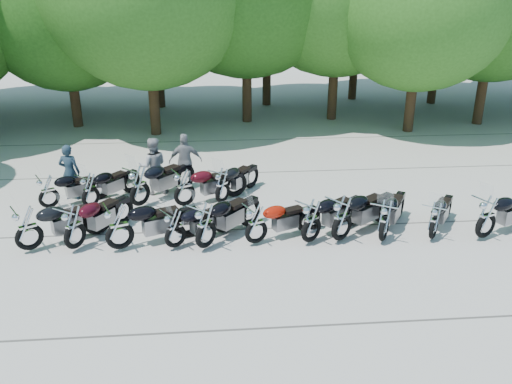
{
  "coord_description": "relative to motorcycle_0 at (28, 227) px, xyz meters",
  "views": [
    {
      "loc": [
        -1.11,
        -11.91,
        6.6
      ],
      "look_at": [
        0.0,
        1.5,
        1.1
      ],
      "focal_mm": 38.0,
      "sensor_mm": 36.0,
      "label": 1
    }
  ],
  "objects": [
    {
      "name": "motorcycle_8",
      "position": [
        9.03,
        -0.22,
        -0.03
      ],
      "size": [
        1.82,
        2.35,
        1.32
      ],
      "primitive_type": null,
      "rotation": [
        0.0,
        0.0,
        2.59
      ],
      "color": "black",
      "rests_on": "ground"
    },
    {
      "name": "rider_0",
      "position": [
        0.25,
        3.46,
        0.19
      ],
      "size": [
        0.7,
        0.52,
        1.76
      ],
      "primitive_type": "imported",
      "rotation": [
        0.0,
        0.0,
        2.98
      ],
      "color": "#1B2C39",
      "rests_on": "ground"
    },
    {
      "name": "motorcycle_14",
      "position": [
        3.78,
        2.48,
        -0.02
      ],
      "size": [
        2.46,
        1.69,
        1.35
      ],
      "primitive_type": null,
      "rotation": [
        0.0,
        0.0,
        2.02
      ],
      "color": "#3D0810",
      "rests_on": "ground"
    },
    {
      "name": "rider_1",
      "position": [
        2.76,
        3.72,
        0.23
      ],
      "size": [
        0.96,
        0.78,
        1.83
      ],
      "primitive_type": "imported",
      "rotation": [
        0.0,
        0.0,
        3.25
      ],
      "color": "#959497",
      "rests_on": "ground"
    },
    {
      "name": "motorcycle_0",
      "position": [
        0.0,
        0.0,
        0.0
      ],
      "size": [
        2.47,
        1.9,
        1.38
      ],
      "primitive_type": null,
      "rotation": [
        0.0,
        0.0,
        2.12
      ],
      "color": "black",
      "rests_on": "ground"
    },
    {
      "name": "motorcycle_1",
      "position": [
        1.12,
        -0.0,
        -0.0
      ],
      "size": [
        1.96,
        2.43,
        1.37
      ],
      "primitive_type": null,
      "rotation": [
        0.0,
        0.0,
        2.55
      ],
      "color": "black",
      "rests_on": "ground"
    },
    {
      "name": "motorcycle_7",
      "position": [
        7.93,
        -0.13,
        0.04
      ],
      "size": [
        2.51,
        2.17,
        1.45
      ],
      "primitive_type": null,
      "rotation": [
        0.0,
        0.0,
        2.22
      ],
      "color": "black",
      "rests_on": "ground"
    },
    {
      "name": "motorcycle_10",
      "position": [
        11.72,
        -0.3,
        0.0
      ],
      "size": [
        2.54,
        1.69,
        1.39
      ],
      "primitive_type": null,
      "rotation": [
        0.0,
        0.0,
        1.99
      ],
      "color": "black",
      "rests_on": "ground"
    },
    {
      "name": "motorcycle_9",
      "position": [
        10.37,
        -0.2,
        -0.09
      ],
      "size": [
        1.74,
        2.09,
        1.19
      ],
      "primitive_type": null,
      "rotation": [
        0.0,
        0.0,
        2.53
      ],
      "color": "black",
      "rests_on": "ground"
    },
    {
      "name": "motorcycle_12",
      "position": [
        0.99,
        2.63,
        -0.07
      ],
      "size": [
        1.92,
        2.13,
        1.25
      ],
      "primitive_type": null,
      "rotation": [
        0.0,
        0.0,
        2.45
      ],
      "color": "black",
      "rests_on": "ground"
    },
    {
      "name": "motorcycle_3",
      "position": [
        3.64,
        -0.15,
        -0.08
      ],
      "size": [
        2.15,
        1.77,
        1.22
      ],
      "primitive_type": null,
      "rotation": [
        0.0,
        0.0,
        2.18
      ],
      "color": "black",
      "rests_on": "ground"
    },
    {
      "name": "motorcycle_6",
      "position": [
        7.13,
        -0.15,
        0.0
      ],
      "size": [
        2.38,
        2.09,
        1.38
      ],
      "primitive_type": null,
      "rotation": [
        0.0,
        0.0,
        2.24
      ],
      "color": "black",
      "rests_on": "ground"
    },
    {
      "name": "motorcycle_13",
      "position": [
        2.45,
        2.6,
        0.04
      ],
      "size": [
        2.33,
        2.41,
        1.45
      ],
      "primitive_type": null,
      "rotation": [
        0.0,
        0.0,
        2.39
      ],
      "color": "black",
      "rests_on": "ground"
    },
    {
      "name": "motorcycle_11",
      "position": [
        -0.23,
        2.67,
        -0.09
      ],
      "size": [
        2.18,
        1.59,
        1.21
      ],
      "primitive_type": null,
      "rotation": [
        0.0,
        0.0,
        2.07
      ],
      "color": "black",
      "rests_on": "ground"
    },
    {
      "name": "tree_2",
      "position": [
        -1.48,
        12.19,
        4.62
      ],
      "size": [
        7.31,
        7.31,
        8.97
      ],
      "color": "#3A2614",
      "rests_on": "ground"
    },
    {
      "name": "motorcycle_5",
      "position": [
        5.7,
        -0.09,
        -0.06
      ],
      "size": [
        2.32,
        1.52,
        1.26
      ],
      "primitive_type": null,
      "rotation": [
        0.0,
        0.0,
        1.99
      ],
      "color": "#9C1405",
      "rests_on": "ground"
    },
    {
      "name": "ground",
      "position": [
        5.78,
        -0.65,
        -0.69
      ],
      "size": [
        90.0,
        90.0,
        0.0
      ],
      "primitive_type": "plane",
      "color": "#A8A297",
      "rests_on": "ground"
    },
    {
      "name": "motorcycle_15",
      "position": [
        4.9,
        2.64,
        -0.05
      ],
      "size": [
        1.91,
        2.23,
        1.28
      ],
      "primitive_type": null,
      "rotation": [
        0.0,
        0.0,
        2.5
      ],
      "color": "black",
      "rests_on": "ground"
    },
    {
      "name": "motorcycle_2",
      "position": [
        2.26,
        -0.15,
        0.02
      ],
      "size": [
        2.63,
        1.66,
        1.43
      ],
      "primitive_type": null,
      "rotation": [
        0.0,
        0.0,
        1.95
      ],
      "color": "black",
      "rests_on": "ground"
    },
    {
      "name": "rider_2",
      "position": [
        3.76,
        4.13,
        0.22
      ],
      "size": [
        1.1,
        0.52,
        1.82
      ],
      "primitive_type": "imported",
      "rotation": [
        0.0,
        0.0,
        3.22
      ],
      "color": "gray",
      "rests_on": "ground"
    },
    {
      "name": "motorcycle_4",
      "position": [
        4.41,
        -0.24,
        0.02
      ],
      "size": [
        2.24,
        2.37,
        1.41
      ],
      "primitive_type": null,
      "rotation": [
        0.0,
        0.0,
        2.41
      ],
      "color": "black",
      "rests_on": "ground"
    }
  ]
}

